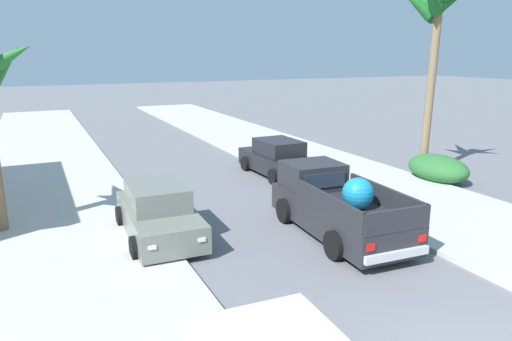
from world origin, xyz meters
TOP-DOWN VIEW (x-y plane):
  - sidewalk_left at (-5.69, 12.00)m, footprint 5.32×60.00m
  - sidewalk_right at (5.69, 12.00)m, footprint 5.32×60.00m
  - curb_left at (-4.43, 12.00)m, footprint 0.16×60.00m
  - curb_right at (4.43, 12.00)m, footprint 0.16×60.00m
  - pickup_truck at (1.55, 6.94)m, footprint 2.41×5.30m
  - car_left_near at (3.20, 13.63)m, footprint 2.10×4.29m
  - car_left_mid at (-3.17, 8.80)m, footprint 2.13×4.31m
  - palm_tree_right_fore at (8.67, 10.86)m, footprint 3.59×3.50m
  - hedge_bush at (8.59, 9.89)m, footprint 1.80×2.80m

SIDE VIEW (x-z plane):
  - curb_left at x=-4.43m, z-range 0.00..0.10m
  - curb_right at x=4.43m, z-range 0.00..0.10m
  - sidewalk_left at x=-5.69m, z-range 0.00..0.12m
  - sidewalk_right at x=5.69m, z-range 0.00..0.12m
  - hedge_bush at x=8.59m, z-range 0.00..1.10m
  - car_left_near at x=3.20m, z-range -0.06..1.48m
  - car_left_mid at x=-3.17m, z-range -0.06..1.48m
  - pickup_truck at x=1.55m, z-range -0.12..1.74m
  - palm_tree_right_fore at x=8.67m, z-range 2.49..10.47m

